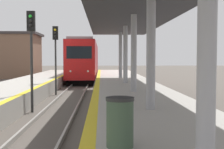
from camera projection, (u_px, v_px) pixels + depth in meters
name	position (u px, v px, depth m)	size (l,w,h in m)	color
train	(85.00, 60.00, 37.21)	(2.72, 21.20, 4.39)	black
signal_mid	(31.00, 42.00, 14.15)	(0.36, 0.31, 4.62)	#2D2D2D
signal_far	(55.00, 47.00, 20.90)	(0.36, 0.31, 4.62)	#2D2D2D
station_canopy	(134.00, 15.00, 14.66)	(4.50, 25.65, 3.85)	#99999E
trash_bin	(120.00, 122.00, 5.59)	(0.51, 0.51, 0.90)	#384C38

